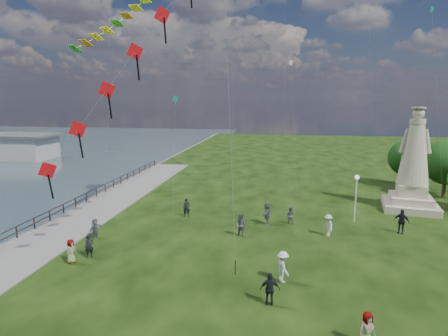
% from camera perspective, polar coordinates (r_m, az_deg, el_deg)
% --- Properties ---
extents(waterfront, '(200.00, 200.00, 1.51)m').
position_cam_1_polar(waterfront, '(33.97, -24.40, -8.22)').
color(waterfront, '#304149').
rests_on(waterfront, ground).
extents(statue, '(5.39, 5.39, 9.55)m').
position_cam_1_polar(statue, '(38.91, 26.85, -0.52)').
color(statue, tan).
rests_on(statue, ground).
extents(lamppost, '(0.38, 0.38, 4.10)m').
position_cam_1_polar(lamppost, '(32.97, 19.52, -2.96)').
color(lamppost, silver).
rests_on(lamppost, ground).
extents(tree_row, '(6.92, 13.15, 6.16)m').
position_cam_1_polar(tree_row, '(45.35, 29.62, 0.56)').
color(tree_row, '#382314').
rests_on(tree_row, ground).
extents(person_0, '(0.67, 0.66, 1.56)m').
position_cam_1_polar(person_0, '(26.61, -19.84, -11.14)').
color(person_0, black).
rests_on(person_0, ground).
extents(person_1, '(1.01, 0.83, 1.79)m').
position_cam_1_polar(person_1, '(28.59, 2.60, -8.72)').
color(person_1, '#595960').
rests_on(person_1, ground).
extents(person_2, '(1.09, 1.33, 1.82)m').
position_cam_1_polar(person_2, '(22.25, 8.95, -14.66)').
color(person_2, silver).
rests_on(person_2, ground).
extents(person_3, '(1.05, 0.60, 1.72)m').
position_cam_1_polar(person_3, '(20.00, 7.03, -17.85)').
color(person_3, black).
rests_on(person_3, ground).
extents(person_4, '(0.91, 0.79, 1.59)m').
position_cam_1_polar(person_4, '(18.11, 20.91, -22.04)').
color(person_4, '#595960').
rests_on(person_4, ground).
extents(person_5, '(0.91, 1.53, 1.54)m').
position_cam_1_polar(person_5, '(29.84, -19.02, -8.72)').
color(person_5, '#595960').
rests_on(person_5, ground).
extents(person_6, '(0.69, 0.54, 1.68)m').
position_cam_1_polar(person_6, '(33.27, -5.70, -6.05)').
color(person_6, black).
rests_on(person_6, ground).
extents(person_7, '(0.80, 0.59, 1.49)m').
position_cam_1_polar(person_7, '(31.87, 10.05, -7.09)').
color(person_7, '#595960').
rests_on(person_7, ground).
extents(person_8, '(0.93, 1.22, 1.69)m').
position_cam_1_polar(person_8, '(29.77, 15.58, -8.42)').
color(person_8, silver).
rests_on(person_8, ground).
extents(person_9, '(1.27, 1.01, 1.93)m').
position_cam_1_polar(person_9, '(32.30, 25.40, -7.35)').
color(person_9, black).
rests_on(person_9, ground).
extents(person_10, '(0.58, 0.83, 1.57)m').
position_cam_1_polar(person_10, '(26.21, -22.28, -11.64)').
color(person_10, '#595960').
rests_on(person_10, ground).
extents(person_11, '(0.87, 1.82, 1.92)m').
position_cam_1_polar(person_11, '(31.43, 6.58, -6.84)').
color(person_11, '#595960').
rests_on(person_11, ground).
extents(red_kite_train, '(12.30, 9.35, 20.44)m').
position_cam_1_polar(red_kite_train, '(24.16, -13.79, 15.95)').
color(red_kite_train, black).
rests_on(red_kite_train, ground).
extents(small_kites, '(31.45, 15.37, 29.84)m').
position_cam_1_polar(small_kites, '(40.11, 7.67, 17.74)').
color(small_kites, '#15837A').
rests_on(small_kites, ground).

